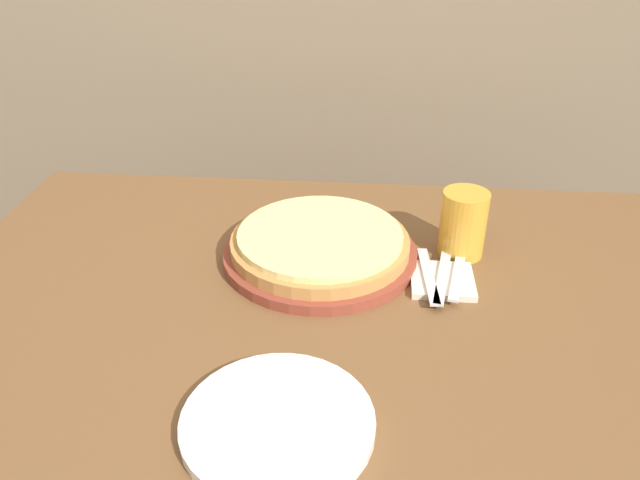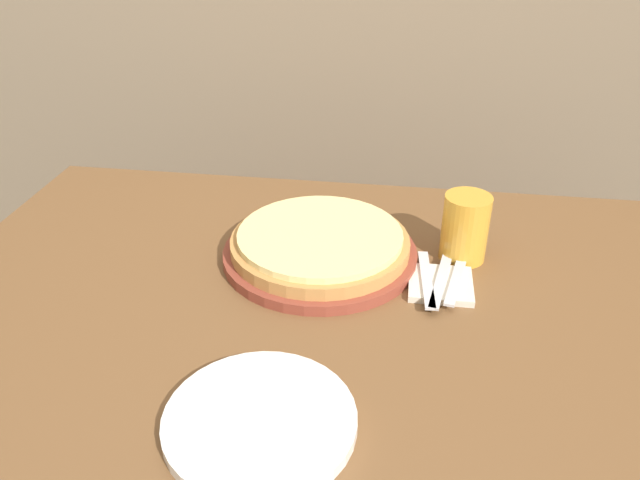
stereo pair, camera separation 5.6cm
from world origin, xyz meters
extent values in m
cube|color=brown|center=(0.00, 0.00, 0.35)|extent=(1.40, 0.94, 0.70)
cylinder|color=brown|center=(-0.03, 0.13, 0.71)|extent=(0.36, 0.36, 0.02)
cylinder|color=#B77F42|center=(-0.03, 0.13, 0.74)|extent=(0.33, 0.33, 0.02)
cylinder|color=#EAD184|center=(-0.03, 0.13, 0.75)|extent=(0.30, 0.30, 0.01)
cylinder|color=gold|center=(0.24, 0.18, 0.77)|extent=(0.09, 0.09, 0.13)
cylinder|color=white|center=(0.24, 0.18, 0.82)|extent=(0.08, 0.08, 0.02)
cylinder|color=white|center=(-0.04, -0.29, 0.71)|extent=(0.25, 0.25, 0.02)
cube|color=beige|center=(0.20, 0.07, 0.71)|extent=(0.11, 0.11, 0.01)
cube|color=silver|center=(0.17, 0.07, 0.72)|extent=(0.03, 0.18, 0.00)
cube|color=silver|center=(0.20, 0.07, 0.72)|extent=(0.05, 0.18, 0.00)
cube|color=silver|center=(0.22, 0.07, 0.72)|extent=(0.05, 0.15, 0.00)
camera|label=1|loc=(0.06, -0.85, 1.32)|focal=35.00mm
camera|label=2|loc=(0.12, -0.85, 1.32)|focal=35.00mm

